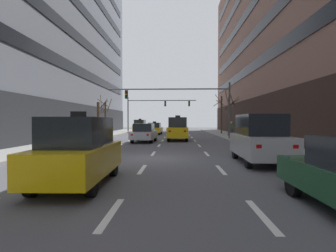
{
  "coord_description": "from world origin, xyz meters",
  "views": [
    {
      "loc": [
        1.35,
        -13.44,
        1.92
      ],
      "look_at": [
        0.39,
        16.26,
        1.3
      ],
      "focal_mm": 28.68,
      "sensor_mm": 36.0,
      "label": 1
    }
  ],
  "objects": [
    {
      "name": "street_tree_3",
      "position": [
        7.55,
        18.37,
        2.62
      ],
      "size": [
        1.64,
        1.98,
        4.75
      ],
      "color": "#4C3823",
      "rests_on": "sidewalk_right"
    },
    {
      "name": "lane_stripe_l1_s4",
      "position": [
        -3.07,
        2.0,
        0.0
      ],
      "size": [
        0.16,
        2.0,
        0.01
      ],
      "primitive_type": "cube",
      "color": "silver",
      "rests_on": "ground"
    },
    {
      "name": "lane_stripe_l2_s3",
      "position": [
        0.0,
        -3.0,
        0.0
      ],
      "size": [
        0.16,
        2.0,
        0.01
      ],
      "primitive_type": "cube",
      "color": "silver",
      "rests_on": "ground"
    },
    {
      "name": "taxi_driving_4",
      "position": [
        1.46,
        12.22,
        1.1
      ],
      "size": [
        2.0,
        4.6,
        2.39
      ],
      "color": "black",
      "rests_on": "ground"
    },
    {
      "name": "car_parked_1",
      "position": [
        5.08,
        -1.28,
        1.09
      ],
      "size": [
        1.99,
        4.56,
        2.19
      ],
      "color": "black",
      "rests_on": "ground"
    },
    {
      "name": "taxi_driving_2",
      "position": [
        -1.57,
        -5.57,
        1.0
      ],
      "size": [
        1.82,
        4.19,
        2.19
      ],
      "color": "black",
      "rests_on": "ground"
    },
    {
      "name": "lane_stripe_l2_s7",
      "position": [
        0.0,
        17.0,
        0.0
      ],
      "size": [
        0.16,
        2.0,
        0.01
      ],
      "primitive_type": "cube",
      "color": "silver",
      "rests_on": "ground"
    },
    {
      "name": "lane_stripe_l3_s4",
      "position": [
        3.07,
        2.0,
        0.0
      ],
      "size": [
        0.16,
        2.0,
        0.01
      ],
      "primitive_type": "cube",
      "color": "silver",
      "rests_on": "ground"
    },
    {
      "name": "lane_stripe_l3_s5",
      "position": [
        3.07,
        7.0,
        0.0
      ],
      "size": [
        0.16,
        2.0,
        0.01
      ],
      "primitive_type": "cube",
      "color": "silver",
      "rests_on": "ground"
    },
    {
      "name": "lane_stripe_l3_s3",
      "position": [
        3.07,
        -3.0,
        0.0
      ],
      "size": [
        0.16,
        2.0,
        0.01
      ],
      "primitive_type": "cube",
      "color": "silver",
      "rests_on": "ground"
    },
    {
      "name": "sidewalk_right",
      "position": [
        7.82,
        0.0,
        0.07
      ],
      "size": [
        3.38,
        80.0,
        0.14
      ],
      "primitive_type": "cube",
      "color": "gray",
      "rests_on": "ground"
    },
    {
      "name": "lane_stripe_l2_s5",
      "position": [
        0.0,
        7.0,
        0.0
      ],
      "size": [
        0.16,
        2.0,
        0.01
      ],
      "primitive_type": "cube",
      "color": "silver",
      "rests_on": "ground"
    },
    {
      "name": "lane_stripe_l2_s9",
      "position": [
        0.0,
        27.0,
        0.0
      ],
      "size": [
        0.16,
        2.0,
        0.01
      ],
      "primitive_type": "cube",
      "color": "silver",
      "rests_on": "ground"
    },
    {
      "name": "street_tree_0",
      "position": [
        7.47,
        23.51,
        2.98
      ],
      "size": [
        1.99,
        1.99,
        6.1
      ],
      "color": "#4C3823",
      "rests_on": "sidewalk_right"
    },
    {
      "name": "lane_stripe_l1_s8",
      "position": [
        -3.07,
        22.0,
        0.0
      ],
      "size": [
        0.16,
        2.0,
        0.01
      ],
      "primitive_type": "cube",
      "color": "silver",
      "rests_on": "ground"
    },
    {
      "name": "lane_stripe_l1_s6",
      "position": [
        -3.07,
        12.0,
        0.0
      ],
      "size": [
        0.16,
        2.0,
        0.01
      ],
      "primitive_type": "cube",
      "color": "silver",
      "rests_on": "ground"
    },
    {
      "name": "car_driving_1",
      "position": [
        -1.51,
        10.09,
        0.81
      ],
      "size": [
        2.05,
        4.49,
        1.65
      ],
      "color": "black",
      "rests_on": "ground"
    },
    {
      "name": "lane_stripe_l2_s4",
      "position": [
        0.0,
        2.0,
        0.0
      ],
      "size": [
        0.16,
        2.0,
        0.01
      ],
      "primitive_type": "cube",
      "color": "silver",
      "rests_on": "ground"
    },
    {
      "name": "lane_stripe_l1_s5",
      "position": [
        -3.07,
        7.0,
        0.0
      ],
      "size": [
        0.16,
        2.0,
        0.01
      ],
      "primitive_type": "cube",
      "color": "silver",
      "rests_on": "ground"
    },
    {
      "name": "street_tree_1",
      "position": [
        -7.45,
        16.54,
        2.18
      ],
      "size": [
        1.44,
        1.28,
        4.24
      ],
      "color": "#4C3823",
      "rests_on": "sidewalk_left"
    },
    {
      "name": "lane_stripe_l3_s8",
      "position": [
        3.07,
        22.0,
        0.0
      ],
      "size": [
        0.16,
        2.0,
        0.01
      ],
      "primitive_type": "cube",
      "color": "silver",
      "rests_on": "ground"
    },
    {
      "name": "lane_stripe_l2_s10",
      "position": [
        0.0,
        32.0,
        0.0
      ],
      "size": [
        0.16,
        2.0,
        0.01
      ],
      "primitive_type": "cube",
      "color": "silver",
      "rests_on": "ground"
    },
    {
      "name": "lane_stripe_l3_s9",
      "position": [
        3.07,
        27.0,
        0.0
      ],
      "size": [
        0.16,
        2.0,
        0.01
      ],
      "primitive_type": "cube",
      "color": "silver",
      "rests_on": "ground"
    },
    {
      "name": "lane_stripe_l3_s10",
      "position": [
        3.07,
        32.0,
        0.0
      ],
      "size": [
        0.16,
        2.0,
        0.01
      ],
      "primitive_type": "cube",
      "color": "silver",
      "rests_on": "ground"
    },
    {
      "name": "lane_stripe_l2_s2",
      "position": [
        0.0,
        -8.0,
        0.0
      ],
      "size": [
        0.16,
        2.0,
        0.01
      ],
      "primitive_type": "cube",
      "color": "silver",
      "rests_on": "ground"
    },
    {
      "name": "lane_stripe_l3_s2",
      "position": [
        3.07,
        -8.0,
        0.0
      ],
      "size": [
        0.16,
        2.0,
        0.01
      ],
      "primitive_type": "cube",
      "color": "silver",
      "rests_on": "ground"
    },
    {
      "name": "traffic_signal_1",
      "position": [
        -2.37,
        29.77,
        4.15
      ],
      "size": [
        11.07,
        0.35,
        5.55
      ],
      "color": "#4C4C51",
      "rests_on": "sidewalk_left"
    },
    {
      "name": "lane_stripe_l1_s3",
      "position": [
        -3.07,
        -3.0,
        0.0
      ],
      "size": [
        0.16,
        2.0,
        0.01
      ],
      "primitive_type": "cube",
      "color": "silver",
      "rests_on": "ground"
    },
    {
      "name": "lane_stripe_l1_s7",
      "position": [
        -3.07,
        17.0,
        0.0
      ],
      "size": [
        0.16,
        2.0,
        0.01
      ],
      "primitive_type": "cube",
      "color": "silver",
      "rests_on": "ground"
    },
    {
      "name": "traffic_signal_0",
      "position": [
        2.38,
        13.1,
        4.03
      ],
      "size": [
        12.06,
        0.35,
        5.52
      ],
      "color": "#4C4C51",
      "rests_on": "sidewalk_right"
    },
    {
      "name": "lane_stripe_l2_s6",
      "position": [
        0.0,
        12.0,
        0.0
      ],
      "size": [
        0.16,
        2.0,
        0.01
      ],
      "primitive_type": "cube",
      "color": "silver",
      "rests_on": "ground"
    },
    {
      "name": "ground_plane",
      "position": [
        0.0,
        0.0,
        0.0
      ],
      "size": [
        120.0,
        120.0,
        0.0
      ],
      "primitive_type": "plane",
      "color": "#515156"
    },
    {
      "name": "lane_stripe_l3_s7",
      "position": [
        3.07,
        17.0,
        0.0
      ],
      "size": [
        0.16,
        2.0,
        0.01
      ],
      "primitive_type": "cube",
      "color": "silver",
      "rests_on": "ground"
    },
    {
      "name": "lane_stripe_l1_s9",
      "position": [
        -3.07,
        27.0,
        0.0
      ],
      "size": [
        0.16,
        2.0,
        0.01
      ],
      "primitive_type": "cube",
      "color": "silver",
      "rests_on": "ground"
    },
    {
      "name": "street_tree_2",
      "position": [
        -7.49,
        19.52,
        2.38
      ],
      "size": [
        1.65,
        1.66,
        4.98
      ],
      "color": "#4C3823",
      "rests_on": "sidewalk_left"
    },
    {
      "name": "lane_stripe_l1_s10",
      "position": [
        -3.07,
        32.0,
        0.0
      ],
      "size": [
        0.16,
        2.0,
        0.01
      ],
      "primitive_type": "cube",
      "color": "silver",
      "rests_on": "ground"
    },
    {
      "name": "lane_stripe_l3_s6",
      "position": [
        3.07,
        12.0,
        0.0
      ],
      "size": [
        0.16,
        2.0,
        0.01
      ],
      "primitive_type": "cube",
      "color": "silver",
      "rests_on": "ground"
    },
    {
      "name": "taxi_driving_3",
      "position": [
        -4.47,
        28.96,
        1.01
      ],
      "size": [
        1.86,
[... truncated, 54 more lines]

